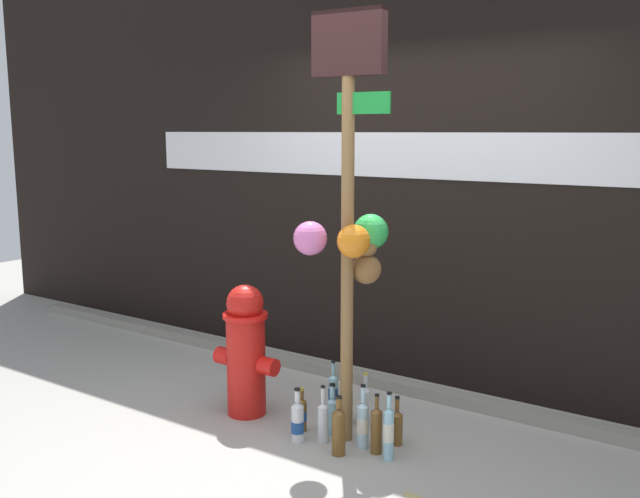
{
  "coord_description": "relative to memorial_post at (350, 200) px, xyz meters",
  "views": [
    {
      "loc": [
        2.25,
        -3.15,
        1.86
      ],
      "look_at": [
        -0.06,
        0.25,
        1.16
      ],
      "focal_mm": 39.17,
      "sensor_mm": 36.0,
      "label": 1
    }
  ],
  "objects": [
    {
      "name": "ground_plane",
      "position": [
        -0.14,
        -0.27,
        -1.46
      ],
      "size": [
        14.0,
        14.0,
        0.0
      ],
      "primitive_type": "plane",
      "color": "#9E9B93"
    },
    {
      "name": "building_wall",
      "position": [
        -0.14,
        1.26,
        0.38
      ],
      "size": [
        10.0,
        0.21,
        3.69
      ],
      "color": "black",
      "rests_on": "ground_plane"
    },
    {
      "name": "curb_strip",
      "position": [
        -0.14,
        0.87,
        -1.42
      ],
      "size": [
        8.0,
        0.12,
        0.08
      ],
      "primitive_type": "cube",
      "color": "gray",
      "rests_on": "ground_plane"
    },
    {
      "name": "memorial_post",
      "position": [
        0.0,
        0.0,
        0.0
      ],
      "size": [
        0.55,
        0.47,
        2.52
      ],
      "color": "olive",
      "rests_on": "ground_plane"
    },
    {
      "name": "fire_hydrant",
      "position": [
        -0.76,
        -0.05,
        -1.02
      ],
      "size": [
        0.49,
        0.29,
        0.88
      ],
      "color": "red",
      "rests_on": "ground_plane"
    },
    {
      "name": "bottle_0",
      "position": [
        -0.1,
        -0.13,
        -1.33
      ],
      "size": [
        0.06,
        0.06,
        0.36
      ],
      "color": "silver",
      "rests_on": "ground_plane"
    },
    {
      "name": "bottle_1",
      "position": [
        -0.12,
        -0.0,
        -1.33
      ],
      "size": [
        0.07,
        0.07,
        0.33
      ],
      "color": "#93CCE0",
      "rests_on": "ground_plane"
    },
    {
      "name": "bottle_2",
      "position": [
        0.14,
        -0.06,
        -1.31
      ],
      "size": [
        0.07,
        0.07,
        0.39
      ],
      "color": "#B2DBEA",
      "rests_on": "ground_plane"
    },
    {
      "name": "bottle_3",
      "position": [
        0.28,
        0.09,
        -1.35
      ],
      "size": [
        0.07,
        0.07,
        0.3
      ],
      "color": "brown",
      "rests_on": "ground_plane"
    },
    {
      "name": "bottle_4",
      "position": [
        0.07,
        -0.22,
        -1.31
      ],
      "size": [
        0.08,
        0.08,
        0.36
      ],
      "color": "brown",
      "rests_on": "ground_plane"
    },
    {
      "name": "bottle_5",
      "position": [
        -0.24,
        -0.2,
        -1.34
      ],
      "size": [
        0.08,
        0.08,
        0.33
      ],
      "color": "silver",
      "rests_on": "ground_plane"
    },
    {
      "name": "bottle_6",
      "position": [
        -0.12,
        0.19,
        -1.34
      ],
      "size": [
        0.07,
        0.07,
        0.31
      ],
      "color": "brown",
      "rests_on": "ground_plane"
    },
    {
      "name": "bottle_7",
      "position": [
        0.24,
        -0.08,
        -1.31
      ],
      "size": [
        0.07,
        0.07,
        0.36
      ],
      "color": "brown",
      "rests_on": "ground_plane"
    },
    {
      "name": "bottle_8",
      "position": [
        -0.24,
        0.2,
        -1.3
      ],
      "size": [
        0.06,
        0.06,
        0.39
      ],
      "color": "#93CCE0",
      "rests_on": "ground_plane"
    },
    {
      "name": "bottle_9",
      "position": [
        -0.3,
        -0.07,
        -1.35
      ],
      "size": [
        0.07,
        0.07,
        0.28
      ],
      "color": "brown",
      "rests_on": "ground_plane"
    },
    {
      "name": "bottle_10",
      "position": [
        0.34,
        -0.11,
        -1.3
      ],
      "size": [
        0.06,
        0.06,
        0.4
      ],
      "color": "#93CCE0",
      "rests_on": "ground_plane"
    },
    {
      "name": "bottle_11",
      "position": [
        -0.01,
        0.22,
        -1.33
      ],
      "size": [
        0.07,
        0.07,
        0.35
      ],
      "color": "silver",
      "rests_on": "ground_plane"
    },
    {
      "name": "litter_2",
      "position": [
        0.67,
        -0.4,
        -1.46
      ],
      "size": [
        0.16,
        0.06,
        0.01
      ],
      "primitive_type": "cube",
      "rotation": [
        0.0,
        0.0,
        3.06
      ],
      "color": "tan",
      "rests_on": "ground_plane"
    }
  ]
}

